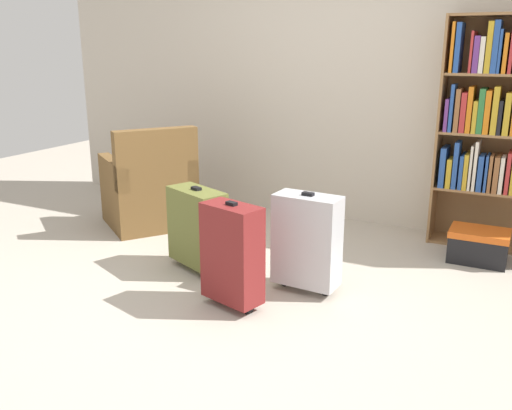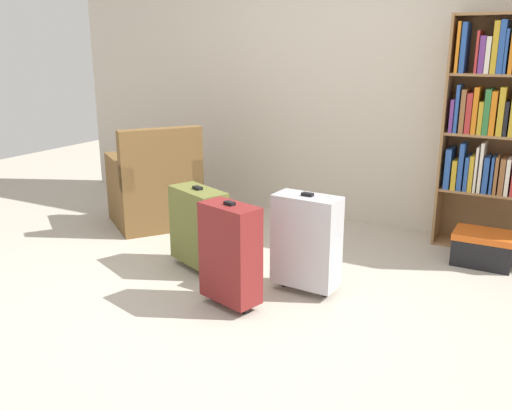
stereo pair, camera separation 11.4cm
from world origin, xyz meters
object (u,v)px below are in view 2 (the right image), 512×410
(mug, at_px, (193,228))
(suitcase_dark_red, at_px, (230,253))
(storage_box, at_px, (483,247))
(suitcase_olive, at_px, (199,226))
(suitcase_silver, at_px, (306,241))
(armchair, at_px, (155,190))

(mug, relative_size, suitcase_dark_red, 0.18)
(mug, height_order, storage_box, storage_box)
(storage_box, bearing_deg, suitcase_olive, -149.16)
(storage_box, bearing_deg, suitcase_dark_red, -130.71)
(suitcase_dark_red, bearing_deg, suitcase_silver, 53.62)
(suitcase_silver, distance_m, suitcase_dark_red, 0.53)
(mug, relative_size, storage_box, 0.29)
(suitcase_dark_red, bearing_deg, suitcase_olive, 141.16)
(mug, xyz_separation_m, suitcase_olive, (0.49, -0.61, 0.27))
(mug, bearing_deg, suitcase_silver, -24.51)
(armchair, relative_size, suitcase_dark_red, 1.45)
(armchair, distance_m, storage_box, 2.75)
(storage_box, xyz_separation_m, suitcase_olive, (-1.78, -1.06, 0.19))
(mug, bearing_deg, storage_box, 11.31)
(suitcase_olive, height_order, suitcase_dark_red, suitcase_dark_red)
(armchair, height_order, suitcase_silver, armchair)
(storage_box, relative_size, suitcase_silver, 0.63)
(storage_box, height_order, suitcase_dark_red, suitcase_dark_red)
(mug, distance_m, suitcase_olive, 0.83)
(armchair, relative_size, storage_box, 2.34)
(storage_box, relative_size, suitcase_olive, 0.68)
(suitcase_olive, bearing_deg, suitcase_silver, 0.92)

